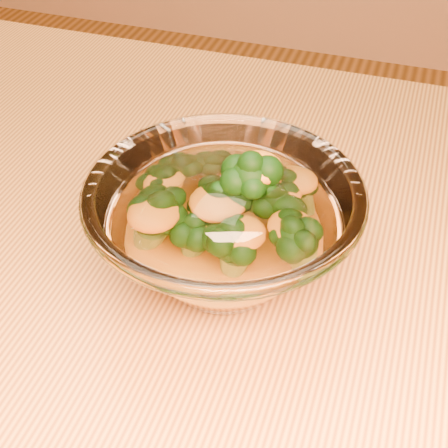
# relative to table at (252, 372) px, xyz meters

# --- Properties ---
(table) EXTENTS (1.20, 0.80, 0.75)m
(table) POSITION_rel_table_xyz_m (0.00, 0.00, 0.00)
(table) COLOR #C18339
(table) RESTS_ON ground
(glass_bowl) EXTENTS (0.21, 0.21, 0.09)m
(glass_bowl) POSITION_rel_table_xyz_m (-0.03, 0.02, 0.15)
(glass_bowl) COLOR white
(glass_bowl) RESTS_ON table
(cheese_sauce) EXTENTS (0.11, 0.11, 0.03)m
(cheese_sauce) POSITION_rel_table_xyz_m (-0.03, 0.02, 0.13)
(cheese_sauce) COLOR orange
(cheese_sauce) RESTS_ON glass_bowl
(broccoli_heap) EXTENTS (0.15, 0.12, 0.08)m
(broccoli_heap) POSITION_rel_table_xyz_m (-0.03, 0.03, 0.16)
(broccoli_heap) COLOR black
(broccoli_heap) RESTS_ON cheese_sauce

